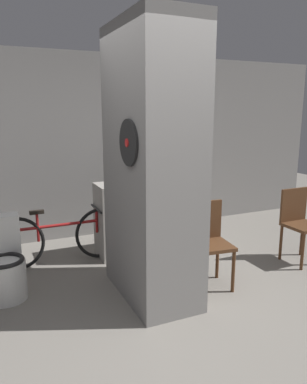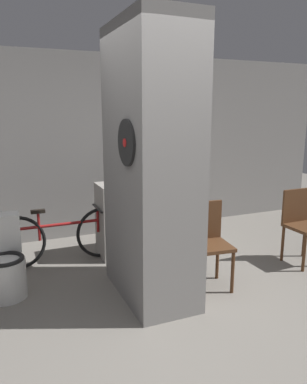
{
  "view_description": "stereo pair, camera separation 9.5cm",
  "coord_description": "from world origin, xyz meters",
  "px_view_note": "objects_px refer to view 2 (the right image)",
  "views": [
    {
      "loc": [
        -1.33,
        -2.64,
        1.83
      ],
      "look_at": [
        0.29,
        0.97,
        0.95
      ],
      "focal_mm": 35.0,
      "sensor_mm": 36.0,
      "label": 1
    },
    {
      "loc": [
        -1.24,
        -2.67,
        1.83
      ],
      "look_at": [
        0.29,
        0.97,
        0.95
      ],
      "focal_mm": 35.0,
      "sensor_mm": 36.0,
      "label": 2
    }
  ],
  "objects_px": {
    "chair_near_pillar": "(208,240)",
    "chair_by_doorway": "(302,222)",
    "bottle_tall": "(167,172)",
    "toilet": "(4,264)",
    "bicycle": "(62,236)"
  },
  "relations": [
    {
      "from": "chair_by_doorway",
      "to": "bicycle",
      "type": "xyz_separation_m",
      "value": [
        -2.68,
        1.07,
        -0.16
      ]
    },
    {
      "from": "bicycle",
      "to": "bottle_tall",
      "type": "bearing_deg",
      "value": 2.53
    },
    {
      "from": "chair_by_doorway",
      "to": "bicycle",
      "type": "distance_m",
      "value": 2.89
    },
    {
      "from": "toilet",
      "to": "chair_by_doorway",
      "type": "height_order",
      "value": "chair_by_doorway"
    },
    {
      "from": "bottle_tall",
      "to": "chair_by_doorway",
      "type": "bearing_deg",
      "value": -41.9
    },
    {
      "from": "toilet",
      "to": "bottle_tall",
      "type": "bearing_deg",
      "value": 17.07
    },
    {
      "from": "toilet",
      "to": "chair_near_pillar",
      "type": "relative_size",
      "value": 0.89
    },
    {
      "from": "bottle_tall",
      "to": "bicycle",
      "type": "bearing_deg",
      "value": -177.47
    },
    {
      "from": "chair_near_pillar",
      "to": "bicycle",
      "type": "xyz_separation_m",
      "value": [
        -1.31,
        1.17,
        -0.16
      ]
    },
    {
      "from": "chair_near_pillar",
      "to": "bicycle",
      "type": "distance_m",
      "value": 1.77
    },
    {
      "from": "toilet",
      "to": "bicycle",
      "type": "bearing_deg",
      "value": 41.12
    },
    {
      "from": "chair_near_pillar",
      "to": "chair_by_doorway",
      "type": "relative_size",
      "value": 1.0
    },
    {
      "from": "toilet",
      "to": "bottle_tall",
      "type": "distance_m",
      "value": 2.27
    },
    {
      "from": "chair_by_doorway",
      "to": "bottle_tall",
      "type": "relative_size",
      "value": 3.47
    },
    {
      "from": "chair_near_pillar",
      "to": "chair_by_doorway",
      "type": "distance_m",
      "value": 1.37
    }
  ]
}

